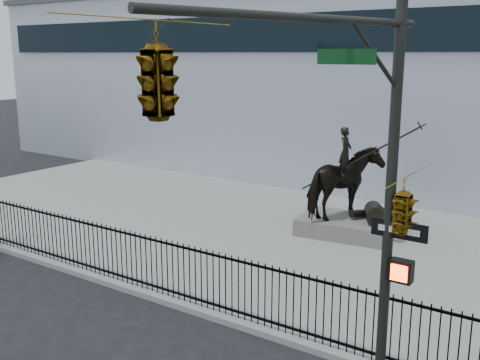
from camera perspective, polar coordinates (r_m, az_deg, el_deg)
The scene contains 7 objects.
ground at distance 14.58m, azimuth -13.84°, elevation -12.59°, with size 120.00×120.00×0.00m, color black.
plaza at distance 19.53m, azimuth 1.61°, elevation -5.38°, with size 30.00×12.00×0.15m, color gray.
building at distance 30.38m, azimuth 15.23°, elevation 9.19°, with size 44.00×14.00×9.00m, color #B5BBC6.
picket_fence at distance 15.01m, azimuth -10.45°, elevation -7.93°, with size 22.10×0.10×1.50m.
statue_plinth at distance 19.41m, azimuth 10.61°, elevation -4.62°, with size 2.99×2.05×0.56m, color #605E58.
equestrian_statue at distance 19.01m, azimuth 10.96°, elevation -0.46°, with size 3.81×2.58×3.24m.
traffic_signal_right at distance 7.63m, azimuth 6.09°, elevation 2.90°, with size 2.17×6.86×7.00m.
Camera 1 is at (10.01, -8.63, 6.14)m, focal length 42.00 mm.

